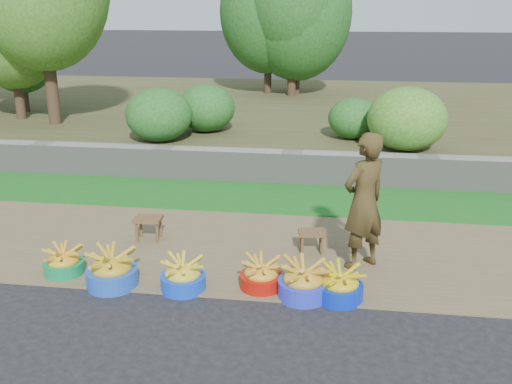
# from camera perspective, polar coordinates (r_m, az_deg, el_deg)

# --- Properties ---
(ground_plane) EXTENTS (120.00, 120.00, 0.00)m
(ground_plane) POSITION_cam_1_polar(r_m,az_deg,el_deg) (5.96, 0.31, -10.90)
(ground_plane) COLOR black
(ground_plane) RESTS_ON ground
(dirt_shoulder) EXTENTS (80.00, 2.50, 0.02)m
(dirt_shoulder) POSITION_cam_1_polar(r_m,az_deg,el_deg) (7.06, 1.68, -5.91)
(dirt_shoulder) COLOR brown
(dirt_shoulder) RESTS_ON ground
(grass_verge) EXTENTS (80.00, 1.50, 0.04)m
(grass_verge) POSITION_cam_1_polar(r_m,az_deg,el_deg) (8.91, 3.12, -0.61)
(grass_verge) COLOR #1A611B
(grass_verge) RESTS_ON ground
(retaining_wall) EXTENTS (80.00, 0.35, 0.55)m
(retaining_wall) POSITION_cam_1_polar(r_m,az_deg,el_deg) (9.65, 3.59, 2.45)
(retaining_wall) COLOR gray
(retaining_wall) RESTS_ON ground
(earth_bank) EXTENTS (80.00, 10.00, 0.50)m
(earth_bank) POSITION_cam_1_polar(r_m,az_deg,el_deg) (14.42, 5.17, 7.64)
(earth_bank) COLOR #444223
(earth_bank) RESTS_ON ground
(vegetation) EXTENTS (37.41, 8.24, 4.44)m
(vegetation) POSITION_cam_1_polar(r_m,az_deg,el_deg) (13.39, 0.81, 17.23)
(vegetation) COLOR #39291B
(vegetation) RESTS_ON earth_bank
(basin_a) EXTENTS (0.44, 0.44, 0.33)m
(basin_a) POSITION_cam_1_polar(r_m,az_deg,el_deg) (6.79, -18.69, -6.68)
(basin_a) COLOR #0D7B42
(basin_a) RESTS_ON ground
(basin_b) EXTENTS (0.55, 0.55, 0.41)m
(basin_b) POSITION_cam_1_polar(r_m,az_deg,el_deg) (6.38, -14.23, -7.57)
(basin_b) COLOR blue
(basin_b) RESTS_ON ground
(basin_c) EXTENTS (0.48, 0.48, 0.36)m
(basin_c) POSITION_cam_1_polar(r_m,az_deg,el_deg) (6.16, -7.32, -8.32)
(basin_c) COLOR blue
(basin_c) RESTS_ON ground
(basin_d) EXTENTS (0.46, 0.46, 0.34)m
(basin_d) POSITION_cam_1_polar(r_m,az_deg,el_deg) (6.14, 0.54, -8.34)
(basin_d) COLOR #A31108
(basin_d) RESTS_ON ground
(basin_e) EXTENTS (0.53, 0.53, 0.39)m
(basin_e) POSITION_cam_1_polar(r_m,az_deg,el_deg) (5.98, 4.73, -8.93)
(basin_e) COLOR #2433D1
(basin_e) RESTS_ON ground
(basin_f) EXTENTS (0.49, 0.49, 0.36)m
(basin_f) POSITION_cam_1_polar(r_m,az_deg,el_deg) (5.99, 8.38, -9.20)
(basin_f) COLOR #0827BC
(basin_f) RESTS_ON ground
(stool_left) EXTENTS (0.35, 0.28, 0.30)m
(stool_left) POSITION_cam_1_polar(r_m,az_deg,el_deg) (7.41, -10.72, -2.96)
(stool_left) COLOR brown
(stool_left) RESTS_ON dirt_shoulder
(stool_right) EXTENTS (0.35, 0.28, 0.28)m
(stool_right) POSITION_cam_1_polar(r_m,az_deg,el_deg) (6.95, 5.59, -4.36)
(stool_right) COLOR brown
(stool_right) RESTS_ON dirt_shoulder
(vendor_woman) EXTENTS (0.68, 0.66, 1.58)m
(vendor_woman) POSITION_cam_1_polar(r_m,az_deg,el_deg) (6.47, 10.74, -0.94)
(vendor_woman) COLOR black
(vendor_woman) RESTS_ON dirt_shoulder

